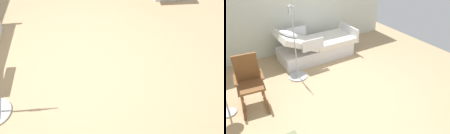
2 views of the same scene
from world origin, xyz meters
The scene contains 5 objects.
ground_plane centered at (0.00, 0.00, 0.00)m, with size 6.80×6.80×0.00m, color tan.
side_wall centered at (2.77, 0.00, 1.35)m, with size 0.10×5.56×2.70m, color silver.
hospital_bed centered at (1.98, -0.04, 0.30)m, with size 1.05×2.10×0.99m.
rocking_chair centered at (0.85, 1.92, 0.50)m, with size 0.81×0.55×1.05m.
iv_pole centered at (1.30, 0.79, 0.25)m, with size 0.44×0.44×1.69m.
Camera 2 is at (-3.02, 2.38, 2.86)m, focal length 36.15 mm.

